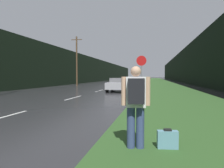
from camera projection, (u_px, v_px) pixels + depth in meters
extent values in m
cube|color=#2D5123|center=(162.00, 84.00, 39.92)|extent=(6.00, 240.00, 0.02)
cube|color=silver|center=(1.00, 118.00, 7.44)|extent=(0.12, 3.00, 0.01)
cube|color=silver|center=(74.00, 98.00, 14.29)|extent=(0.12, 3.00, 0.01)
cube|color=silver|center=(99.00, 91.00, 21.14)|extent=(0.12, 3.00, 0.01)
cube|color=silver|center=(112.00, 87.00, 27.99)|extent=(0.12, 3.00, 0.01)
cube|color=silver|center=(120.00, 85.00, 34.84)|extent=(0.12, 3.00, 0.01)
cube|color=black|center=(92.00, 70.00, 53.12)|extent=(2.00, 140.00, 6.24)
cube|color=black|center=(186.00, 67.00, 48.34)|extent=(2.00, 140.00, 7.74)
cylinder|color=#4C3823|center=(77.00, 61.00, 31.94)|extent=(0.24, 0.24, 7.87)
cube|color=#4C3823|center=(77.00, 40.00, 31.81)|extent=(1.80, 0.10, 0.10)
cylinder|color=slate|center=(141.00, 82.00, 13.40)|extent=(0.07, 0.07, 2.26)
cylinder|color=#B71414|center=(141.00, 61.00, 13.34)|extent=(0.67, 0.02, 0.67)
cylinder|color=navy|center=(131.00, 128.00, 4.27)|extent=(0.17, 0.17, 0.90)
cylinder|color=navy|center=(140.00, 128.00, 4.26)|extent=(0.17, 0.17, 0.90)
cube|color=white|center=(136.00, 92.00, 4.24)|extent=(0.44, 0.28, 0.65)
sphere|color=tan|center=(136.00, 71.00, 4.22)|extent=(0.22, 0.22, 0.22)
cylinder|color=tan|center=(124.00, 91.00, 4.26)|extent=(0.10, 0.10, 0.61)
cylinder|color=tan|center=(148.00, 91.00, 4.22)|extent=(0.10, 0.10, 0.61)
cube|color=black|center=(136.00, 91.00, 4.03)|extent=(0.35, 0.22, 0.52)
cube|color=#6093A8|center=(168.00, 140.00, 4.24)|extent=(0.45, 0.21, 0.40)
cube|color=black|center=(168.00, 130.00, 4.23)|extent=(0.17, 0.13, 0.04)
cube|color=#9E9EA3|center=(119.00, 85.00, 20.25)|extent=(1.88, 4.19, 0.64)
cube|color=#5E5E61|center=(119.00, 80.00, 20.44)|extent=(1.60, 1.89, 0.42)
cylinder|color=black|center=(126.00, 89.00, 18.81)|extent=(0.20, 0.65, 0.65)
cylinder|color=black|center=(107.00, 89.00, 19.17)|extent=(0.20, 0.65, 0.65)
cylinder|color=black|center=(129.00, 88.00, 21.36)|extent=(0.20, 0.65, 0.65)
cylinder|color=black|center=(113.00, 87.00, 21.72)|extent=(0.20, 0.65, 0.65)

